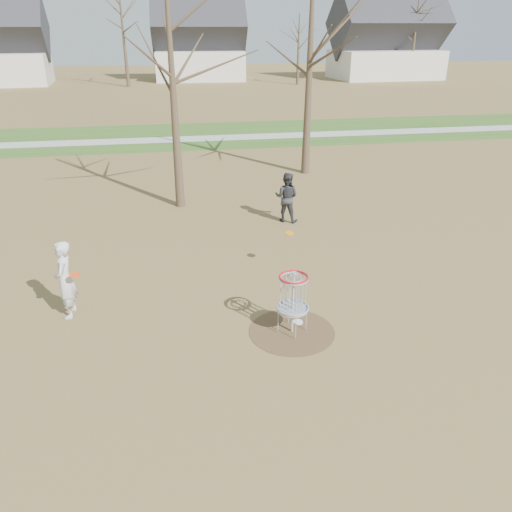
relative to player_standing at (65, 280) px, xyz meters
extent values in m
plane|color=brown|center=(4.66, -1.49, -0.87)|extent=(160.00, 160.00, 0.00)
cube|color=#2D5119|center=(4.66, 19.51, -0.87)|extent=(160.00, 8.00, 0.01)
cube|color=#9E9E99|center=(4.66, 18.51, -0.86)|extent=(160.00, 1.50, 0.01)
cylinder|color=#47331E|center=(4.66, -1.49, -0.87)|extent=(1.80, 1.80, 0.01)
imported|color=silver|center=(0.00, 0.00, 0.00)|extent=(0.44, 0.65, 1.75)
imported|color=#2C2D31|center=(6.01, 4.90, -0.06)|extent=(0.98, 0.91, 1.62)
cylinder|color=white|center=(4.86, -1.18, -0.85)|extent=(0.22, 0.22, 0.02)
cylinder|color=orange|center=(5.24, 1.30, 0.19)|extent=(0.22, 0.22, 0.06)
cylinder|color=#FF430D|center=(0.27, -0.29, 0.23)|extent=(0.22, 0.22, 0.02)
cylinder|color=#9EA3AD|center=(4.66, -1.49, -0.20)|extent=(0.05, 0.05, 1.35)
cylinder|color=#9EA3AD|center=(4.66, -1.49, -0.32)|extent=(0.64, 0.64, 0.04)
torus|color=#9EA3AD|center=(4.66, -1.49, 0.38)|extent=(0.60, 0.60, 0.04)
torus|color=red|center=(4.66, -1.49, 0.41)|extent=(0.60, 0.60, 0.04)
cone|color=#382B1E|center=(2.66, 7.01, 2.88)|extent=(0.32, 0.32, 7.50)
cone|color=#382B1E|center=(8.16, 10.51, 3.38)|extent=(0.36, 0.36, 8.50)
cone|color=#382B1E|center=(-1.34, 46.51, 3.63)|extent=(0.40, 0.40, 9.00)
cone|color=#382B1E|center=(16.66, 45.51, 2.63)|extent=(0.32, 0.32, 7.00)
cone|color=#382B1E|center=(30.66, 47.51, 3.38)|extent=(0.38, 0.38, 8.50)
cube|color=silver|center=(6.66, 52.51, 0.73)|extent=(10.24, 7.34, 3.20)
pyramid|color=#2D2D33|center=(6.66, 52.51, 4.10)|extent=(10.74, 7.36, 3.55)
cube|color=silver|center=(28.66, 50.51, 0.73)|extent=(12.40, 8.62, 3.20)
pyramid|color=#2D2D33|center=(28.66, 50.51, 4.36)|extent=(13.00, 8.65, 4.06)
camera|label=1|loc=(2.41, -10.03, 4.94)|focal=35.00mm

